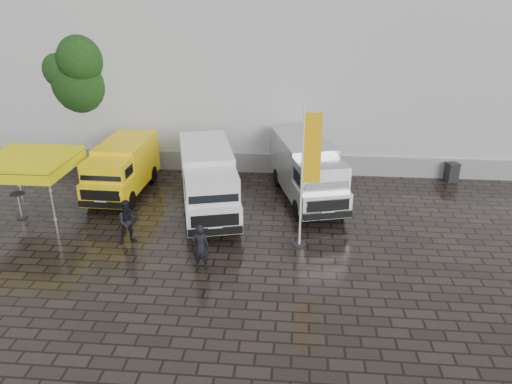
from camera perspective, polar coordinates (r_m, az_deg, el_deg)
ground at (r=18.40m, az=1.55°, el=-6.48°), size 120.00×120.00×0.00m
exhibition_hall at (r=32.18m, az=7.33°, el=17.28°), size 44.00×16.00×12.00m
hall_plinth at (r=25.45m, az=7.23°, el=3.11°), size 44.00×0.15×1.00m
van_yellow at (r=23.41m, az=-15.06°, el=2.46°), size 2.06×5.11×2.34m
van_white at (r=20.85m, az=-5.50°, el=1.13°), size 3.55×6.49×2.67m
van_silver at (r=22.10m, az=5.86°, el=2.32°), size 3.55×6.35×2.62m
canopy_tent at (r=22.00m, az=-24.62°, el=3.29°), size 3.34×3.34×2.58m
flagpole at (r=17.48m, az=5.89°, el=2.38°), size 0.88×0.50×5.22m
tree at (r=28.24m, az=-18.72°, el=12.52°), size 3.93×4.02×7.05m
cocktail_table at (r=22.66m, az=-25.41°, el=-1.42°), size 0.60×0.60×1.10m
wheelie_bin at (r=26.18m, az=21.48°, el=2.14°), size 0.68×0.68×0.93m
person_front at (r=16.91m, az=-6.35°, el=-6.26°), size 0.61×0.41×1.64m
person_tent at (r=19.04m, az=-14.36°, el=-3.30°), size 1.04×0.97×1.70m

